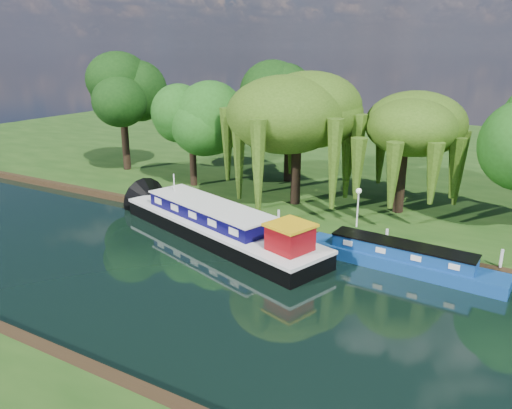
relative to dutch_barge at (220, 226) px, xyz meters
The scene contains 12 objects.
ground 8.57m from the dutch_barge, 39.58° to the right, with size 120.00×120.00×0.00m, color black.
far_bank 29.32m from the dutch_barge, 77.04° to the left, with size 120.00×52.00×0.45m, color #183C10.
dutch_barge is the anchor object (origin of this frame).
narrowboat 10.97m from the dutch_barge, ahead, with size 10.82×2.48×1.56m.
red_dinghy 3.64m from the dutch_barge, 151.19° to the left, with size 2.23×3.13×0.65m, color maroon.
willow_left 9.89m from the dutch_barge, 79.03° to the left, with size 7.40×7.40×8.87m.
willow_right 13.68m from the dutch_barge, 48.03° to the left, with size 6.01×6.01×7.32m.
tree_far_left 12.43m from the dutch_barge, 134.82° to the left, with size 5.04×5.04×8.12m.
tree_far_back 20.22m from the dutch_barge, 150.57° to the left, with size 5.65×5.65×9.50m.
tree_far_mid 14.45m from the dutch_barge, 98.00° to the left, with size 5.53×5.53×9.06m.
lamppost 8.84m from the dutch_barge, 35.59° to the left, with size 0.36×0.36×2.56m.
mooring_posts 6.76m from the dutch_barge, 26.00° to the left, with size 19.16×0.16×1.00m.
Camera 1 is at (9.84, -18.52, 11.44)m, focal length 35.00 mm.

